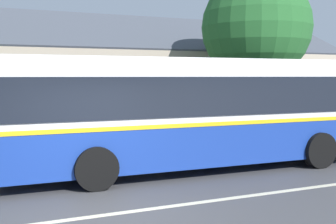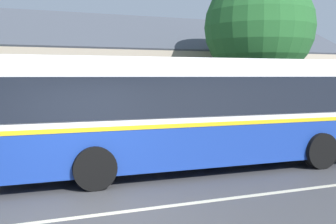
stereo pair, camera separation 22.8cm
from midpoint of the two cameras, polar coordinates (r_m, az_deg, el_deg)
The scene contains 7 objects.
ground_plane at distance 8.09m, azimuth -9.01°, elevation -13.68°, with size 300.00×300.00×0.00m, color #424244.
sidewalk_far at distance 13.82m, azimuth -14.71°, elevation -5.65°, with size 60.00×3.00×0.15m, color #9E9E99.
lane_divider_stripe at distance 8.09m, azimuth -9.01°, elevation -13.65°, with size 60.00×0.16×0.01m, color beige.
community_building at distance 21.52m, azimuth -10.59°, elevation 3.21°, with size 25.98×8.88×6.71m.
transit_bus at distance 11.60m, azimuth 3.98°, elevation 0.24°, with size 10.93×2.96×3.02m.
street_tree_primary at distance 17.56m, azimuth 12.62°, elevation 11.12°, with size 4.39×4.39×6.71m.
bus_stop_sign at distance 17.22m, azimuth 21.36°, elevation 1.48°, with size 0.36×0.07×2.40m.
Camera 2 is at (-1.61, -7.52, 2.57)m, focal length 45.00 mm.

